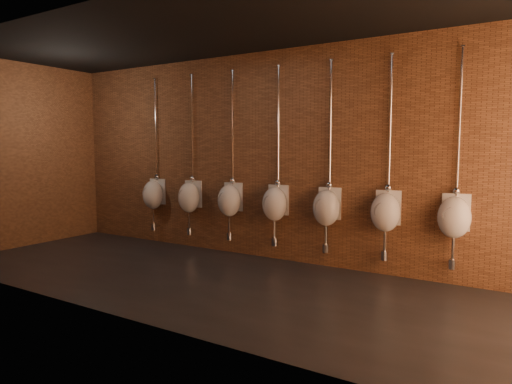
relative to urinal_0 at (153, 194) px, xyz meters
The scene contains 9 objects.
ground 2.99m from the urinal_0, 28.52° to the right, with size 8.50×8.50×0.00m, color black.
room_shell 3.06m from the urinal_0, 28.52° to the right, with size 8.54×3.04×3.22m.
urinal_0 is the anchor object (origin of this frame).
urinal_1 0.84m from the urinal_0, ahead, with size 0.43×0.38×2.72m.
urinal_2 1.68m from the urinal_0, ahead, with size 0.43×0.38×2.72m.
urinal_3 2.53m from the urinal_0, ahead, with size 0.43×0.38×2.72m.
urinal_4 3.37m from the urinal_0, ahead, with size 0.43×0.38×2.72m.
urinal_5 4.21m from the urinal_0, ahead, with size 0.43×0.38×2.72m.
urinal_6 5.05m from the urinal_0, ahead, with size 0.43×0.38×2.72m.
Camera 1 is at (3.40, -4.62, 1.74)m, focal length 32.00 mm.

